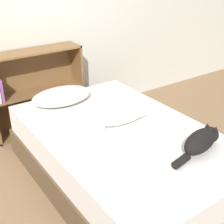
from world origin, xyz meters
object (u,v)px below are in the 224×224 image
Objects in this scene: cat_light at (125,116)px; bookshelf at (34,90)px; cat_dark at (201,141)px; pillow at (62,96)px; bed at (122,156)px.

bookshelf is at bearing 105.61° from cat_light.
cat_dark is at bearing -72.61° from cat_light.
pillow is 0.58× the size of bookshelf.
bookshelf is at bearing 99.51° from bed.
bed is 1.31m from bookshelf.
bed is 0.68m from cat_dark.
pillow is 0.90× the size of cat_light.
bookshelf is (-0.31, 1.18, -0.10)m from cat_light.
cat_dark reaches higher than cat_light.
bed is 3.40× the size of pillow.
cat_dark is (0.28, -0.53, 0.32)m from bed.
pillow reaches higher than bed.
bookshelf reaches higher than bed.
pillow is (-0.15, 0.75, 0.31)m from bed.
bed is 0.33m from cat_light.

